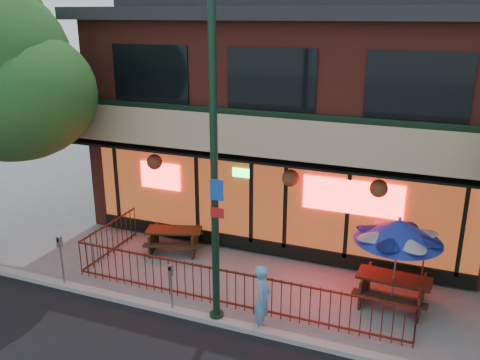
# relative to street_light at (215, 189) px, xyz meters

# --- Properties ---
(ground) EXTENTS (80.00, 80.00, 0.00)m
(ground) POSITION_rel_street_light_xyz_m (-0.00, 0.40, -3.15)
(ground) COLOR gray
(ground) RESTS_ON ground
(curb) EXTENTS (80.00, 0.25, 0.12)m
(curb) POSITION_rel_street_light_xyz_m (-0.00, -0.10, -3.09)
(curb) COLOR #999993
(curb) RESTS_ON ground
(restaurant_building) EXTENTS (12.96, 9.49, 8.05)m
(restaurant_building) POSITION_rel_street_light_xyz_m (-0.00, 7.51, 0.98)
(restaurant_building) COLOR maroon
(restaurant_building) RESTS_ON ground
(patio_fence) EXTENTS (8.44, 2.62, 1.00)m
(patio_fence) POSITION_rel_street_light_xyz_m (-0.00, 0.91, -2.52)
(patio_fence) COLOR #4A1D10
(patio_fence) RESTS_ON ground
(street_light) EXTENTS (0.43, 0.32, 7.00)m
(street_light) POSITION_rel_street_light_xyz_m (0.00, 0.00, 0.00)
(street_light) COLOR black
(street_light) RESTS_ON ground
(picnic_table_left) EXTENTS (1.87, 1.64, 0.68)m
(picnic_table_left) POSITION_rel_street_light_xyz_m (-2.62, 2.80, -2.71)
(picnic_table_left) COLOR #332412
(picnic_table_left) RESTS_ON ground
(picnic_table_right) EXTENTS (1.76, 1.39, 0.72)m
(picnic_table_right) POSITION_rel_street_light_xyz_m (3.60, 2.19, -2.67)
(picnic_table_right) COLOR #361C13
(picnic_table_right) RESTS_ON ground
(patio_umbrella) EXTENTS (2.00, 2.00, 2.28)m
(patio_umbrella) POSITION_rel_street_light_xyz_m (3.60, 2.11, -1.20)
(patio_umbrella) COLOR gray
(patio_umbrella) RESTS_ON ground
(pedestrian) EXTENTS (0.44, 0.61, 1.56)m
(pedestrian) POSITION_rel_street_light_xyz_m (1.08, 0.05, -2.37)
(pedestrian) COLOR #6299C5
(pedestrian) RESTS_ON ground
(parking_meter_near) EXTENTS (0.13, 0.12, 1.23)m
(parking_meter_near) POSITION_rel_street_light_xyz_m (-1.09, -0.08, -2.32)
(parking_meter_near) COLOR gray
(parking_meter_near) RESTS_ON ground
(parking_meter_far) EXTENTS (0.15, 0.13, 1.41)m
(parking_meter_far) POSITION_rel_street_light_xyz_m (-4.20, -0.08, -2.20)
(parking_meter_far) COLOR #96999E
(parking_meter_far) RESTS_ON ground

